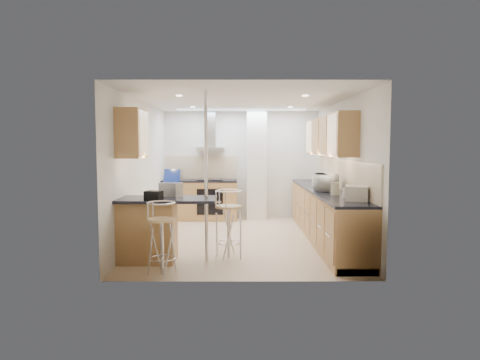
{
  "coord_description": "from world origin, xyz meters",
  "views": [
    {
      "loc": [
        -0.05,
        -7.65,
        1.71
      ],
      "look_at": [
        -0.03,
        0.2,
        1.07
      ],
      "focal_mm": 32.0,
      "sensor_mm": 36.0,
      "label": 1
    }
  ],
  "objects_px": {
    "bread_bin": "(356,193)",
    "laptop": "(171,189)",
    "bar_stool_end": "(229,224)",
    "bar_stool_near": "(162,238)",
    "microwave": "(326,182)"
  },
  "relations": [
    {
      "from": "microwave",
      "to": "laptop",
      "type": "relative_size",
      "value": 1.8
    },
    {
      "from": "bar_stool_near",
      "to": "bread_bin",
      "type": "xyz_separation_m",
      "value": [
        2.71,
        0.55,
        0.53
      ]
    },
    {
      "from": "bar_stool_near",
      "to": "bread_bin",
      "type": "distance_m",
      "value": 2.81
    },
    {
      "from": "laptop",
      "to": "bar_stool_end",
      "type": "height_order",
      "value": "laptop"
    },
    {
      "from": "microwave",
      "to": "bar_stool_end",
      "type": "distance_m",
      "value": 1.99
    },
    {
      "from": "laptop",
      "to": "bar_stool_end",
      "type": "distance_m",
      "value": 1.02
    },
    {
      "from": "bar_stool_end",
      "to": "bread_bin",
      "type": "height_order",
      "value": "bread_bin"
    },
    {
      "from": "laptop",
      "to": "bread_bin",
      "type": "height_order",
      "value": "laptop"
    },
    {
      "from": "microwave",
      "to": "bread_bin",
      "type": "bearing_deg",
      "value": -169.74
    },
    {
      "from": "bar_stool_end",
      "to": "bread_bin",
      "type": "relative_size",
      "value": 2.64
    },
    {
      "from": "laptop",
      "to": "bar_stool_near",
      "type": "height_order",
      "value": "laptop"
    },
    {
      "from": "microwave",
      "to": "bar_stool_near",
      "type": "height_order",
      "value": "microwave"
    },
    {
      "from": "laptop",
      "to": "bar_stool_near",
      "type": "bearing_deg",
      "value": -66.13
    },
    {
      "from": "bar_stool_end",
      "to": "bread_bin",
      "type": "bearing_deg",
      "value": -54.31
    },
    {
      "from": "bread_bin",
      "to": "laptop",
      "type": "bearing_deg",
      "value": -171.05
    }
  ]
}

